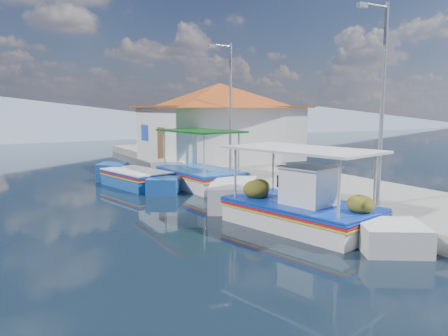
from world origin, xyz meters
TOP-DOWN VIEW (x-y plane):
  - ground at (0.00, 0.00)m, footprint 160.00×160.00m
  - quay at (5.90, 6.00)m, footprint 5.00×44.00m
  - bollards at (3.80, 5.25)m, footprint 0.20×17.20m
  - main_caique at (2.09, 2.67)m, footprint 3.43×7.63m
  - caique_green_canopy at (2.46, 10.06)m, footprint 2.70×7.45m
  - caique_blue_hull at (0.04, 11.57)m, footprint 2.66×5.98m
  - harbor_building at (6.20, 15.00)m, footprint 10.49×10.49m
  - lamp_post_near at (4.51, 2.00)m, footprint 1.21×0.14m
  - lamp_post_far at (4.51, 11.00)m, footprint 1.21×0.14m
  - mountain_ridge at (6.54, 56.00)m, footprint 171.40×96.00m

SIDE VIEW (x-z plane):
  - ground at x=0.00m, z-range 0.00..0.00m
  - quay at x=5.90m, z-range 0.00..0.50m
  - caique_blue_hull at x=0.04m, z-range -0.25..0.84m
  - caique_green_canopy at x=2.46m, z-range -0.98..1.82m
  - main_caique at x=2.09m, z-range -0.79..1.79m
  - bollards at x=3.80m, z-range 0.50..0.80m
  - mountain_ridge at x=6.54m, z-range -0.71..4.79m
  - harbor_building at x=6.20m, z-range 0.58..4.98m
  - lamp_post_near at x=4.51m, z-range 0.85..6.85m
  - lamp_post_far at x=4.51m, z-range 0.85..6.85m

